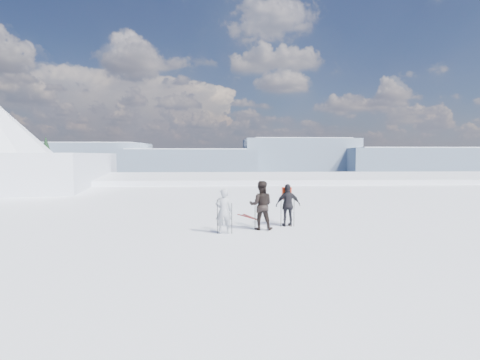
# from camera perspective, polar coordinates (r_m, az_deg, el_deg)

# --- Properties ---
(lake_basin) EXTENTS (820.00, 820.00, 71.62)m
(lake_basin) POSITION_cam_1_polar(r_m,az_deg,el_deg) (43.19, 1.35, -8.60)
(lake_basin) COLOR white
(lake_basin) RESTS_ON ground
(far_mountain_range) EXTENTS (770.00, 110.00, 53.00)m
(far_mountain_range) POSITION_cam_1_polar(r_m,az_deg,el_deg) (468.07, 0.83, 2.76)
(far_mountain_range) COLOR slate
(far_mountain_range) RESTS_ON ground
(near_ridge) EXTENTS (31.37, 35.68, 25.62)m
(near_ridge) POSITION_cam_1_polar(r_m,az_deg,el_deg) (47.85, -32.27, -4.31)
(near_ridge) COLOR white
(near_ridge) RESTS_ON ground
(skier_grey) EXTENTS (0.64, 0.45, 1.67)m
(skier_grey) POSITION_cam_1_polar(r_m,az_deg,el_deg) (13.74, -2.51, -4.76)
(skier_grey) COLOR #9A9EA8
(skier_grey) RESTS_ON ground
(skier_dark) EXTENTS (1.01, 0.83, 1.89)m
(skier_dark) POSITION_cam_1_polar(r_m,az_deg,el_deg) (14.47, 3.23, -3.86)
(skier_dark) COLOR black
(skier_dark) RESTS_ON ground
(skier_pack) EXTENTS (1.03, 0.48, 1.71)m
(skier_pack) POSITION_cam_1_polar(r_m,az_deg,el_deg) (15.24, 7.34, -3.83)
(skier_pack) COLOR black
(skier_pack) RESTS_ON ground
(backpack) EXTENTS (0.38, 0.23, 0.49)m
(backpack) POSITION_cam_1_polar(r_m,az_deg,el_deg) (15.37, 7.14, 0.38)
(backpack) COLOR #F13816
(backpack) RESTS_ON skier_pack
(ski_poles) EXTENTS (3.10, 1.26, 1.27)m
(ski_poles) POSITION_cam_1_polar(r_m,az_deg,el_deg) (14.44, 2.95, -5.21)
(ski_poles) COLOR black
(ski_poles) RESTS_ON ground
(skis_loose) EXTENTS (0.88, 1.64, 0.03)m
(skis_loose) POSITION_cam_1_polar(r_m,az_deg,el_deg) (17.38, 1.35, -5.64)
(skis_loose) COLOR black
(skis_loose) RESTS_ON ground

